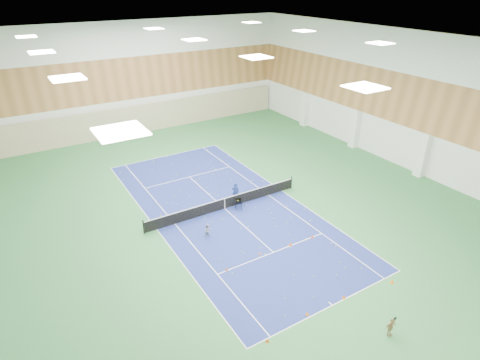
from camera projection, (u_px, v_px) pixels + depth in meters
name	position (u px, v px, depth m)	size (l,w,h in m)	color
ground	(225.00, 209.00, 30.76)	(40.00, 40.00, 0.00)	#31723C
room_shell	(223.00, 135.00, 28.04)	(36.00, 40.00, 12.00)	white
wood_cladding	(223.00, 107.00, 27.13)	(36.00, 40.00, 8.00)	#AA723F
ceiling_light_grid	(222.00, 47.00, 25.36)	(21.40, 25.40, 0.06)	white
court_surface	(225.00, 209.00, 30.76)	(10.97, 23.77, 0.01)	navy
tennis_balls_scatter	(225.00, 208.00, 30.74)	(10.57, 22.77, 0.07)	#B1D023
tennis_net	(225.00, 203.00, 30.51)	(12.80, 0.10, 1.10)	black
back_curtain	(138.00, 119.00, 45.07)	(35.40, 0.16, 3.20)	#C6B793
coach	(235.00, 191.00, 31.61)	(0.57, 0.37, 1.56)	navy
child_court	(208.00, 230.00, 27.22)	(0.50, 0.39, 1.02)	gray
child_apron	(391.00, 327.00, 19.68)	(0.64, 0.27, 1.09)	tan
ball_cart	(238.00, 204.00, 30.51)	(0.50, 0.50, 0.86)	black
cone_svc_a	(227.00, 269.00, 24.27)	(0.17, 0.17, 0.19)	#EA4D0C
cone_svc_b	(260.00, 253.00, 25.68)	(0.17, 0.17, 0.19)	orange
cone_svc_c	(291.00, 244.00, 26.52)	(0.22, 0.22, 0.25)	#F65A0C
cone_svc_d	(312.00, 236.00, 27.31)	(0.19, 0.19, 0.21)	#D83F0B
cone_base_a	(267.00, 340.00, 19.51)	(0.19, 0.19, 0.21)	#FF580D
cone_base_b	(307.00, 313.00, 21.06)	(0.20, 0.20, 0.22)	orange
cone_base_c	(344.00, 297.00, 22.15)	(0.21, 0.21, 0.23)	#F2610C
cone_base_d	(392.00, 281.00, 23.27)	(0.22, 0.22, 0.25)	orange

